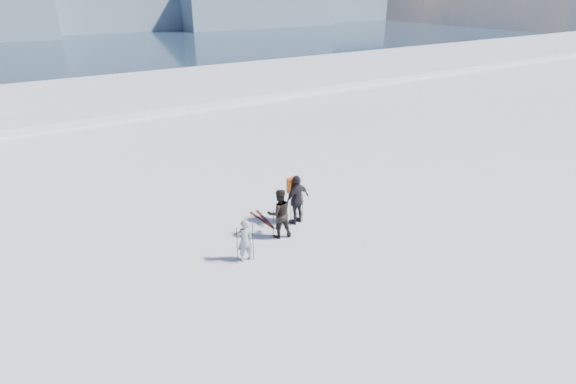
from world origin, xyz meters
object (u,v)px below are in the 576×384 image
Objects in this scene: skier_pack at (297,200)px; skis_loose at (264,220)px; skier_grey at (245,240)px; skier_dark at (279,213)px.

skier_pack is 1.15× the size of skis_loose.
skis_loose is (1.91, 2.13, -0.74)m from skier_grey.
skier_pack is at bearing -153.66° from skier_grey.
skier_pack reaches higher than skier_dark.
skier_dark reaches higher than skis_loose.
skis_loose is (-0.99, 0.86, -0.97)m from skier_pack.
skier_grey is 3.17m from skier_pack.
skier_dark is at bearing -154.67° from skier_grey.
skier_grey is 0.82× the size of skier_dark.
skier_pack is at bearing -139.41° from skier_dark.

